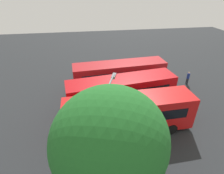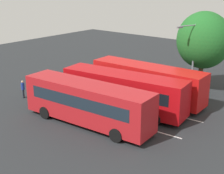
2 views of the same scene
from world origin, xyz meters
name	(u,v)px [view 1 (image 1 of 2)]	position (x,y,z in m)	size (l,w,h in m)	color
ground_plane	(125,105)	(0.00, 0.00, 0.00)	(66.30, 66.30, 0.00)	#232628
bus_far_left	(130,113)	(-0.52, -3.55, 1.75)	(10.60, 2.75, 3.17)	red
bus_center_left	(122,92)	(-0.44, -0.18, 1.75)	(10.73, 3.64, 3.17)	#B70C11
bus_center_right	(120,75)	(0.07, 3.54, 1.75)	(10.67, 3.08, 3.17)	#AD191E
pedestrian	(188,77)	(8.52, 3.10, 0.97)	(0.45, 0.45, 1.65)	#232833
street_lamp	(108,130)	(-2.80, -7.32, 3.83)	(0.93, 2.10, 6.60)	gray
depot_tree	(110,144)	(-2.97, -9.27, 4.90)	(5.13, 4.62, 7.60)	#4C3823
lane_stripe_outer_left	(129,115)	(0.00, -1.71, 0.00)	(13.22, 0.12, 0.01)	silver
lane_stripe_inner_left	(122,96)	(0.00, 1.71, 0.00)	(13.22, 0.12, 0.01)	silver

